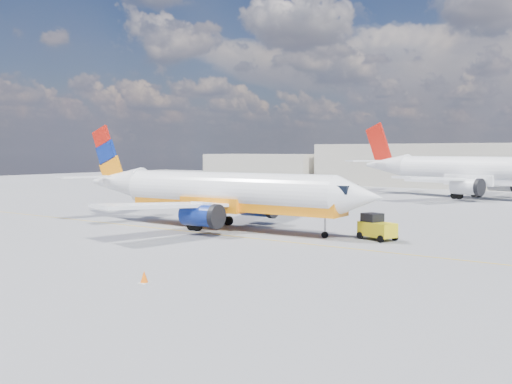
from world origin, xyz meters
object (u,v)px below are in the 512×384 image
Objects in this scene: main_jet at (218,193)px; second_jet at (475,172)px; gse_tug at (376,227)px; traffic_cone at (144,277)px.

main_jet is 45.86m from second_jet.
main_jet is 9.86× the size of gse_tug.
second_jet reaches higher than gse_tug.
main_jet is 20.65m from traffic_cone.
gse_tug is 4.90× the size of traffic_cone.
gse_tug is (3.45, -42.96, -2.83)m from second_jet.
traffic_cone is at bearing -63.52° from main_jet.
second_jet reaches higher than main_jet.
second_jet is at bearing 89.50° from traffic_cone.
main_jet reaches higher than traffic_cone.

